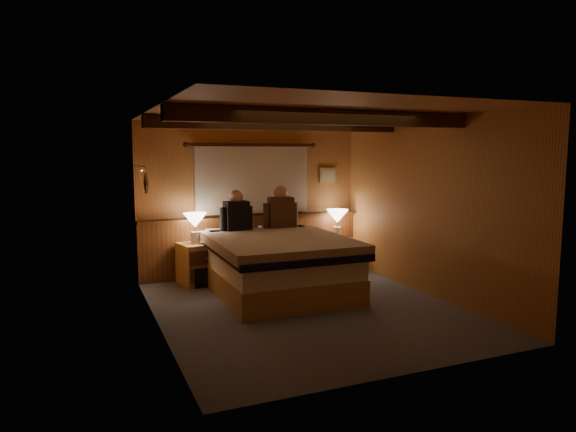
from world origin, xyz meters
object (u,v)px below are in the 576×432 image
nightstand_left (199,263)px  lamp_right (337,218)px  bed (277,263)px  duffel_bag (208,275)px  nightstand_right (336,254)px  lamp_left (195,222)px  person_right (281,210)px  person_left (236,214)px

nightstand_left → lamp_right: lamp_right is taller
bed → nightstand_left: size_ratio=3.65×
nightstand_left → duffel_bag: 0.23m
nightstand_right → lamp_right: lamp_right is taller
nightstand_right → lamp_left: lamp_left is taller
nightstand_left → lamp_right: bearing=-9.2°
nightstand_right → person_right: bearing=173.6°
nightstand_left → person_left: (0.55, -0.10, 0.72)m
lamp_left → person_right: 1.33m
lamp_left → person_left: bearing=-10.1°
nightstand_right → lamp_right: (0.05, 0.04, 0.59)m
bed → nightstand_left: 1.26m
duffel_bag → bed: bearing=-48.3°
person_left → duffel_bag: (-0.46, -0.04, -0.88)m
bed → nightstand_left: bed is taller
person_right → duffel_bag: (-1.18, -0.07, -0.90)m
nightstand_right → nightstand_left: bearing=168.8°
nightstand_left → duffel_bag: (0.09, -0.14, -0.16)m
person_right → bed: bearing=-109.4°
person_left → duffel_bag: size_ratio=1.29×
lamp_right → person_left: person_left is taller
person_left → nightstand_left: bearing=162.2°
person_right → duffel_bag: person_right is taller
lamp_left → lamp_right: bearing=1.6°
lamp_right → duffel_bag: 2.37m
bed → nightstand_right: bearing=34.0°
duffel_bag → nightstand_left: bearing=117.9°
nightstand_left → lamp_left: bearing=164.8°
bed → person_left: person_left is taller
bed → person_left: 1.05m
nightstand_right → person_left: 1.91m
bed → lamp_left: lamp_left is taller
nightstand_left → person_left: bearing=-21.6°
nightstand_right → lamp_left: (-2.34, -0.03, 0.65)m
lamp_right → nightstand_left: bearing=-178.3°
lamp_left → person_right: person_right is taller
lamp_left → duffel_bag: (0.14, -0.14, -0.77)m
nightstand_right → duffel_bag: size_ratio=1.14×
bed → nightstand_left: bearing=135.9°
nightstand_left → person_left: size_ratio=1.01×
person_left → lamp_right: bearing=-1.6°
nightstand_left → nightstand_right: size_ratio=1.13×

